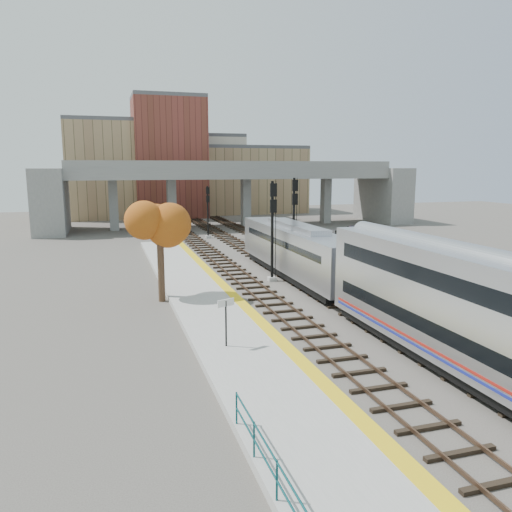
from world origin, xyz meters
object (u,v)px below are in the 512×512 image
object	(u,v)px
signal_mast_near	(272,231)
car_c	(362,232)
signal_mast_mid	(294,220)
car_b	(348,234)
car_a	(341,240)
signal_mast_far	(208,214)
locomotive	(296,250)
tree	(160,223)

from	to	relation	value
signal_mast_near	car_c	distance (m)	27.26
signal_mast_mid	car_b	xyz separation A→B (m)	(11.84, 12.25, -3.29)
car_a	signal_mast_far	bearing A→B (deg)	162.36
signal_mast_near	signal_mast_mid	bearing A→B (deg)	56.06
signal_mast_mid	signal_mast_far	bearing A→B (deg)	102.49
signal_mast_far	car_c	distance (m)	19.33
signal_mast_near	car_c	bearing A→B (deg)	46.75
locomotive	tree	size ratio (longest dim) A/B	2.75
signal_mast_far	car_b	distance (m)	17.28
locomotive	signal_mast_near	xyz separation A→B (m)	(-2.10, -0.43, 1.62)
signal_mast_near	car_a	bearing A→B (deg)	48.39
car_c	car_a	bearing A→B (deg)	-145.46
signal_mast_far	tree	size ratio (longest dim) A/B	0.93
tree	car_a	size ratio (longest dim) A/B	2.02
car_a	car_b	bearing A→B (deg)	70.66
signal_mast_near	signal_mast_mid	world-z (taller)	signal_mast_mid
signal_mast_near	tree	world-z (taller)	signal_mast_near
signal_mast_near	signal_mast_mid	size ratio (longest dim) A/B	0.99
signal_mast_far	car_c	xyz separation A→B (m)	(18.55, -4.88, -2.39)
tree	car_b	xyz separation A→B (m)	(24.73, 21.80, -4.46)
signal_mast_near	car_a	world-z (taller)	signal_mast_near
tree	signal_mast_mid	bearing A→B (deg)	36.52
signal_mast_mid	tree	xyz separation A→B (m)	(-12.89, -9.55, 1.18)
locomotive	car_a	world-z (taller)	locomotive
locomotive	car_a	bearing A→B (deg)	52.44
signal_mast_near	car_b	distance (m)	24.51
car_a	signal_mast_near	bearing A→B (deg)	-112.75
signal_mast_near	signal_mast_mid	distance (m)	7.34
tree	car_a	bearing A→B (deg)	39.78
car_a	tree	bearing A→B (deg)	-121.36
car_a	car_c	bearing A→B (deg)	61.11
signal_mast_mid	car_c	distance (m)	20.13
tree	car_c	world-z (taller)	tree
signal_mast_far	tree	xyz separation A→B (m)	(-8.79, -28.05, 2.08)
locomotive	car_a	xyz separation A→B (m)	(11.08, 14.41, -1.65)
signal_mast_near	car_a	size ratio (longest dim) A/B	2.23
locomotive	car_b	world-z (taller)	locomotive
car_a	car_c	xyz separation A→B (m)	(5.37, 4.87, 0.04)
signal_mast_far	car_c	bearing A→B (deg)	-14.73
signal_mast_mid	car_b	distance (m)	17.35
car_b	car_c	world-z (taller)	car_b
car_c	locomotive	bearing A→B (deg)	-138.17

